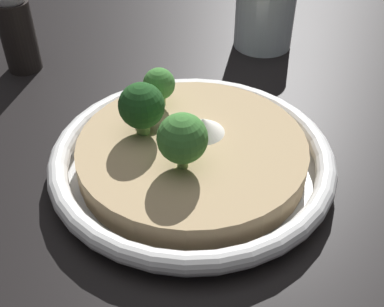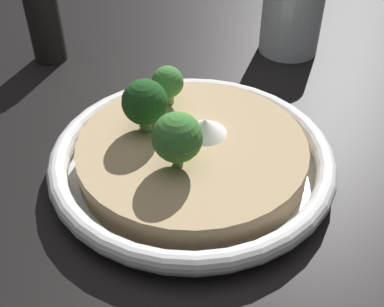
{
  "view_description": "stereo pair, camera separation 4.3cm",
  "coord_description": "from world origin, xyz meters",
  "px_view_note": "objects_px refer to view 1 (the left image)",
  "views": [
    {
      "loc": [
        -0.11,
        -0.31,
        0.29
      ],
      "look_at": [
        0.0,
        0.0,
        0.02
      ],
      "focal_mm": 45.0,
      "sensor_mm": 36.0,
      "label": 1
    },
    {
      "loc": [
        -0.07,
        -0.32,
        0.29
      ],
      "look_at": [
        0.0,
        0.0,
        0.02
      ],
      "focal_mm": 45.0,
      "sensor_mm": 36.0,
      "label": 2
    }
  ],
  "objects_px": {
    "risotto_bowl": "(192,157)",
    "pepper_shaker": "(16,26)",
    "broccoli_back_left": "(159,85)",
    "drinking_glass": "(265,15)",
    "broccoli_front_left": "(182,139)",
    "broccoli_left": "(142,106)"
  },
  "relations": [
    {
      "from": "broccoli_front_left",
      "to": "drinking_glass",
      "type": "xyz_separation_m",
      "value": [
        0.19,
        0.23,
        -0.02
      ]
    },
    {
      "from": "broccoli_left",
      "to": "broccoli_back_left",
      "type": "height_order",
      "value": "broccoli_left"
    },
    {
      "from": "broccoli_front_left",
      "to": "broccoli_back_left",
      "type": "distance_m",
      "value": 0.09
    },
    {
      "from": "risotto_bowl",
      "to": "drinking_glass",
      "type": "bearing_deg",
      "value": 49.68
    },
    {
      "from": "risotto_bowl",
      "to": "pepper_shaker",
      "type": "relative_size",
      "value": 2.35
    },
    {
      "from": "broccoli_left",
      "to": "risotto_bowl",
      "type": "bearing_deg",
      "value": -39.16
    },
    {
      "from": "broccoli_front_left",
      "to": "pepper_shaker",
      "type": "bearing_deg",
      "value": 111.52
    },
    {
      "from": "broccoli_left",
      "to": "broccoli_front_left",
      "type": "bearing_deg",
      "value": -72.38
    },
    {
      "from": "broccoli_front_left",
      "to": "broccoli_left",
      "type": "xyz_separation_m",
      "value": [
        -0.02,
        0.06,
        -0.0
      ]
    },
    {
      "from": "broccoli_back_left",
      "to": "drinking_glass",
      "type": "height_order",
      "value": "drinking_glass"
    },
    {
      "from": "risotto_bowl",
      "to": "broccoli_front_left",
      "type": "relative_size",
      "value": 5.15
    },
    {
      "from": "risotto_bowl",
      "to": "broccoli_front_left",
      "type": "distance_m",
      "value": 0.06
    },
    {
      "from": "broccoli_front_left",
      "to": "broccoli_left",
      "type": "distance_m",
      "value": 0.06
    },
    {
      "from": "broccoli_back_left",
      "to": "pepper_shaker",
      "type": "distance_m",
      "value": 0.21
    },
    {
      "from": "broccoli_front_left",
      "to": "broccoli_back_left",
      "type": "bearing_deg",
      "value": 84.34
    },
    {
      "from": "broccoli_front_left",
      "to": "risotto_bowl",
      "type": "bearing_deg",
      "value": 56.28
    },
    {
      "from": "drinking_glass",
      "to": "risotto_bowl",
      "type": "bearing_deg",
      "value": -130.32
    },
    {
      "from": "pepper_shaker",
      "to": "broccoli_front_left",
      "type": "bearing_deg",
      "value": -68.48
    },
    {
      "from": "broccoli_left",
      "to": "pepper_shaker",
      "type": "bearing_deg",
      "value": 112.5
    },
    {
      "from": "broccoli_back_left",
      "to": "pepper_shaker",
      "type": "relative_size",
      "value": 0.36
    },
    {
      "from": "pepper_shaker",
      "to": "broccoli_left",
      "type": "bearing_deg",
      "value": -67.5
    },
    {
      "from": "broccoli_front_left",
      "to": "broccoli_left",
      "type": "bearing_deg",
      "value": 107.62
    }
  ]
}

